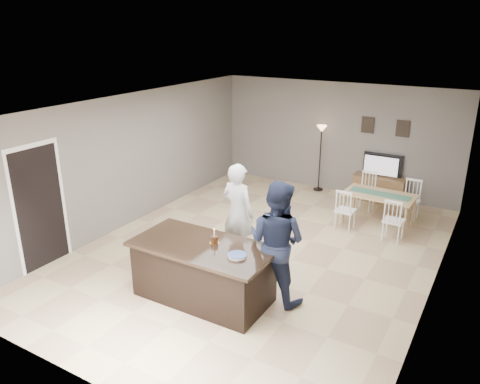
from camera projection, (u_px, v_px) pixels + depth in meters
The scene contains 14 objects.
floor at pixel (259, 251), 8.72m from camera, with size 8.00×8.00×0.00m, color tan.
room_shell at pixel (260, 165), 8.15m from camera, with size 8.00×8.00×8.00m.
kitchen_island at pixel (203, 271), 7.10m from camera, with size 2.15×1.10×0.90m.
tv_console at pixel (378, 189), 11.10m from camera, with size 1.20×0.40×0.60m, color brown.
television at pixel (382, 165), 10.97m from camera, with size 0.91×0.12×0.53m, color black.
tv_screen_glow at pixel (381, 166), 10.90m from camera, with size 0.78×0.78×0.00m, color #CC6416.
picture_frames at pixel (385, 127), 10.80m from camera, with size 1.10×0.02×0.38m.
doorway at pixel (38, 197), 7.84m from camera, with size 0.00×2.10×2.65m.
woman at pixel (238, 213), 8.14m from camera, with size 0.65×0.43×1.78m, color silver.
man at pixel (277, 242), 6.93m from camera, with size 0.92×0.72×1.90m, color #1B223B.
birthday_cake at pixel (214, 239), 6.99m from camera, with size 0.15×0.15×0.23m.
plate_stack at pixel (237, 256), 6.58m from camera, with size 0.27×0.27×0.04m.
dining_table at pixel (379, 199), 9.74m from camera, with size 1.45×1.66×0.87m.
floor_lamp at pixel (321, 140), 11.50m from camera, with size 0.25×0.25×1.66m.
Camera 1 is at (3.65, -6.93, 4.00)m, focal length 35.00 mm.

